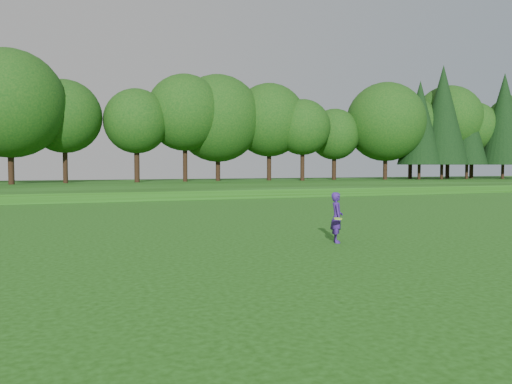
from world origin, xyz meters
name	(u,v)px	position (x,y,z in m)	size (l,w,h in m)	color
ground	(187,251)	(0.00, 0.00, 0.00)	(140.00, 140.00, 0.00)	#1A450D
berm	(102,187)	(0.00, 34.00, 0.30)	(130.00, 30.00, 0.60)	#1A450D
walking_path	(117,201)	(0.00, 20.00, 0.02)	(130.00, 1.60, 0.04)	gray
treeline	(98,105)	(0.00, 38.00, 8.10)	(104.00, 7.00, 15.00)	#0E3C10
woman	(337,217)	(4.42, -0.07, 0.74)	(0.62, 0.93, 1.47)	#3C1C7F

